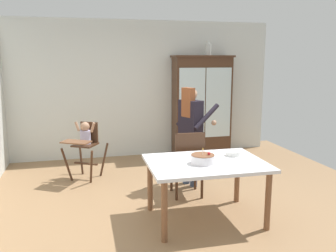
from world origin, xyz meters
name	(u,v)px	position (x,y,z in m)	size (l,w,h in m)	color
ground_plane	(179,203)	(0.00, 0.00, 0.00)	(6.24, 6.24, 0.00)	#93704C
wall_back	(143,89)	(0.00, 2.63, 1.35)	(5.32, 0.06, 2.70)	silver
china_cabinet	(202,105)	(1.16, 2.37, 1.02)	(1.22, 0.48, 2.02)	#422819
ceramic_vase	(208,49)	(1.27, 2.37, 2.14)	(0.13, 0.13, 0.27)	#B2B7B2
high_chair_with_toddler	(85,140)	(-1.20, 1.37, 0.65)	(0.79, 0.84, 0.95)	#422819
adult_person	(191,124)	(0.38, 0.66, 0.97)	(0.64, 0.63, 1.53)	#3D4C6B
dining_table	(206,169)	(0.18, -0.56, 0.65)	(1.42, 1.06, 0.74)	silver
birthday_cake	(203,159)	(0.12, -0.62, 0.79)	(0.28, 0.28, 0.19)	white
serving_bowl	(233,153)	(0.60, -0.39, 0.77)	(0.18, 0.18, 0.06)	silver
dining_chair_far_side	(188,160)	(0.19, 0.17, 0.56)	(0.47, 0.47, 0.96)	#422819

